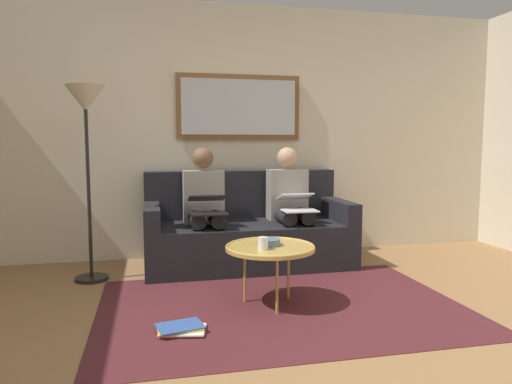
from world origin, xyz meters
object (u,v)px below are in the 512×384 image
couch (247,232)px  laptop_white (297,202)px  person_right (205,204)px  standing_lamp (86,120)px  coffee_table (270,248)px  cup (263,243)px  laptop_black (208,205)px  person_left (290,202)px  bowl (269,242)px  framed_mirror (239,107)px  magazine_stack (181,328)px

couch → laptop_white: (-0.42, 0.30, 0.32)m
person_right → standing_lamp: (1.01, 0.20, 0.76)m
couch → laptop_white: bearing=143.9°
coffee_table → laptop_white: laptop_white is taller
cup → laptop_white: 1.17m
standing_lamp → person_right: bearing=-168.8°
couch → laptop_black: 0.61m
person_left → laptop_black: 0.87m
cup → laptop_white: size_ratio=0.24×
bowl → laptop_white: 1.03m
couch → person_right: person_right is taller
couch → person_left: 0.52m
person_left → person_right: 0.84m
framed_mirror → person_right: framed_mirror is taller
framed_mirror → laptop_white: (-0.42, 0.69, -0.92)m
couch → framed_mirror: size_ratio=1.51×
couch → laptop_white: size_ratio=5.19×
bowl → person_right: 1.18m
couch → person_right: size_ratio=1.71×
coffee_table → cup: 0.13m
cup → magazine_stack: (0.59, 0.27, -0.46)m
framed_mirror → magazine_stack: 2.60m
framed_mirror → cup: size_ratio=14.33×
magazine_stack → standing_lamp: bearing=-62.6°
magazine_stack → couch: bearing=-115.1°
framed_mirror → laptop_black: bearing=58.9°
person_left → magazine_stack: person_left is taller
bowl → standing_lamp: 1.87m
coffee_table → couch: bearing=-93.5°
laptop_black → magazine_stack: laptop_black is taller
couch → magazine_stack: 1.77m
magazine_stack → standing_lamp: standing_lamp is taller
laptop_white → laptop_black: bearing=-0.1°
laptop_black → magazine_stack: 1.45m
cup → person_left: (-0.57, -1.24, 0.13)m
cup → person_left: 1.37m
laptop_black → framed_mirror: bearing=-121.1°
coffee_table → laptop_white: bearing=-118.3°
framed_mirror → standing_lamp: size_ratio=0.78×
coffee_table → person_left: 1.26m
coffee_table → bowl: size_ratio=3.92×
cup → standing_lamp: size_ratio=0.05×
person_right → magazine_stack: size_ratio=3.45×
person_right → magazine_stack: (0.32, 1.52, -0.58)m
framed_mirror → person_left: framed_mirror is taller
framed_mirror → magazine_stack: size_ratio=3.90×
coffee_table → cup: cup is taller
coffee_table → standing_lamp: standing_lamp is taller
framed_mirror → couch: bearing=90.0°
standing_lamp → person_left: bearing=-173.8°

